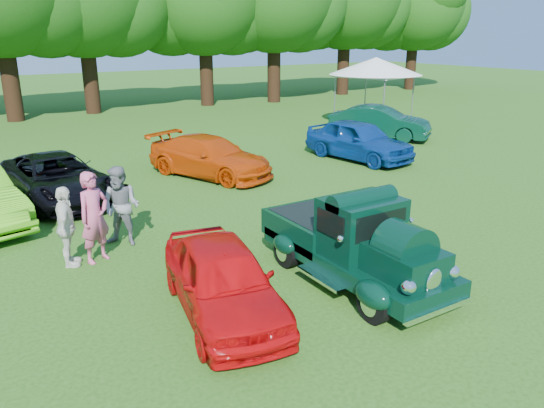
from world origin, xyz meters
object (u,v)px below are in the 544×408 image
spectator_grey (121,206)px  canopy_tent (376,67)px  back_car_green (379,122)px  hero_pickup (353,244)px  spectator_white (66,227)px  red_convertible (223,279)px  back_car_orange (210,157)px  back_car_blue (359,140)px  back_car_black (57,178)px  spectator_pink (94,217)px

spectator_grey → canopy_tent: (15.81, 8.97, 2.09)m
back_car_green → hero_pickup: bearing=-168.9°
spectator_white → canopy_tent: 19.70m
red_convertible → back_car_orange: bearing=76.5°
red_convertible → canopy_tent: 20.22m
spectator_grey → hero_pickup: bearing=-7.7°
back_car_blue → spectator_white: size_ratio=2.58×
back_car_blue → spectator_white: bearing=-168.2°
red_convertible → back_car_black: size_ratio=0.79×
spectator_pink → spectator_grey: 0.95m
spectator_white → back_car_green: bearing=-47.5°
back_car_green → spectator_grey: spectator_grey is taller
red_convertible → back_car_green: back_car_green is taller
hero_pickup → back_car_green: size_ratio=0.97×
spectator_pink → hero_pickup: bearing=-65.6°
back_car_green → canopy_tent: (2.03, 2.62, 2.27)m
canopy_tent → spectator_grey: bearing=-150.4°
back_car_blue → red_convertible: bearing=-150.0°
red_convertible → back_car_orange: (3.87, 8.51, 0.02)m
spectator_white → hero_pickup: bearing=-110.4°
red_convertible → spectator_grey: spectator_grey is taller
back_car_orange → spectator_white: 7.58m
back_car_black → red_convertible: bearing=-89.4°
back_car_green → spectator_pink: 16.10m
back_car_orange → back_car_blue: bearing=-30.7°
back_car_green → spectator_grey: 15.17m
hero_pickup → back_car_blue: (6.99, 7.85, 0.01)m
red_convertible → back_car_green: size_ratio=0.84×
back_car_black → canopy_tent: (16.37, 4.64, 2.35)m
red_convertible → spectator_grey: 4.06m
red_convertible → spectator_pink: size_ratio=1.94×
back_car_green → spectator_white: (-15.09, -6.89, 0.11)m
back_car_green → canopy_tent: 4.01m
canopy_tent → back_car_green: bearing=-127.8°
hero_pickup → back_car_green: hero_pickup is taller
back_car_black → spectator_grey: 4.37m
spectator_grey → canopy_tent: canopy_tent is taller
spectator_white → canopy_tent: canopy_tent is taller
hero_pickup → back_car_blue: 10.51m
back_car_blue → back_car_orange: bearing=164.0°
hero_pickup → back_car_blue: bearing=48.3°
red_convertible → back_car_green: bearing=49.0°
back_car_blue → back_car_green: (3.54, 2.66, -0.01)m
back_car_black → spectator_pink: bearing=-98.7°
back_car_blue → spectator_pink: bearing=-167.0°
canopy_tent → back_car_blue: bearing=-136.5°
spectator_pink → canopy_tent: canopy_tent is taller
spectator_white → back_car_black: bearing=9.3°
back_car_green → red_convertible: bearing=-175.9°
back_car_orange → back_car_blue: size_ratio=1.04×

